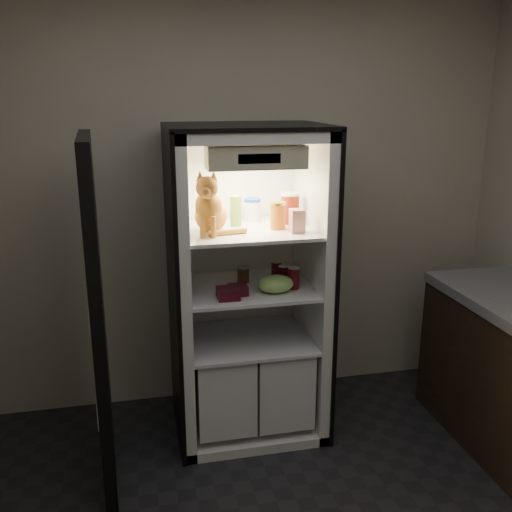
# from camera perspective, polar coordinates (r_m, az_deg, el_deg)

# --- Properties ---
(room_shell) EXTENTS (3.60, 3.60, 3.60)m
(room_shell) POSITION_cam_1_polar(r_m,az_deg,el_deg) (1.96, 6.99, 3.48)
(room_shell) COLOR white
(room_shell) RESTS_ON floor
(refrigerator) EXTENTS (0.90, 0.72, 1.88)m
(refrigerator) POSITION_cam_1_polar(r_m,az_deg,el_deg) (3.48, -0.99, -4.99)
(refrigerator) COLOR white
(refrigerator) RESTS_ON floor
(fridge_door) EXTENTS (0.11, 0.87, 1.85)m
(fridge_door) POSITION_cam_1_polar(r_m,az_deg,el_deg) (3.07, -15.49, -6.11)
(fridge_door) COLOR black
(fridge_door) RESTS_ON floor
(tabby_cat) EXTENTS (0.30, 0.36, 0.36)m
(tabby_cat) POSITION_cam_1_polar(r_m,az_deg,el_deg) (3.14, -4.63, 4.68)
(tabby_cat) COLOR #B86817
(tabby_cat) RESTS_ON refrigerator
(parmesan_shaker) EXTENTS (0.07, 0.07, 0.18)m
(parmesan_shaker) POSITION_cam_1_polar(r_m,az_deg,el_deg) (3.32, -2.04, 4.53)
(parmesan_shaker) COLOR #248429
(parmesan_shaker) RESTS_ON refrigerator
(mayo_tub) EXTENTS (0.10, 0.10, 0.14)m
(mayo_tub) POSITION_cam_1_polar(r_m,az_deg,el_deg) (3.45, -0.38, 4.66)
(mayo_tub) COLOR white
(mayo_tub) RESTS_ON refrigerator
(salsa_jar) EXTENTS (0.09, 0.09, 0.16)m
(salsa_jar) POSITION_cam_1_polar(r_m,az_deg,el_deg) (3.25, 2.19, 4.07)
(salsa_jar) COLOR #9B230E
(salsa_jar) RESTS_ON refrigerator
(pepper_jar) EXTENTS (0.11, 0.11, 0.18)m
(pepper_jar) POSITION_cam_1_polar(r_m,az_deg,el_deg) (3.39, 3.44, 4.80)
(pepper_jar) COLOR maroon
(pepper_jar) RESTS_ON refrigerator
(cream_carton) EXTENTS (0.08, 0.08, 0.13)m
(cream_carton) POSITION_cam_1_polar(r_m,az_deg,el_deg) (3.17, 4.13, 3.52)
(cream_carton) COLOR silver
(cream_carton) RESTS_ON refrigerator
(soda_can_a) EXTENTS (0.06, 0.06, 0.11)m
(soda_can_a) POSITION_cam_1_polar(r_m,az_deg,el_deg) (3.48, 2.04, -1.47)
(soda_can_a) COLOR black
(soda_can_a) RESTS_ON refrigerator
(soda_can_b) EXTENTS (0.06, 0.06, 0.11)m
(soda_can_b) POSITION_cam_1_polar(r_m,az_deg,el_deg) (3.40, 2.73, -1.89)
(soda_can_b) COLOR black
(soda_can_b) RESTS_ON refrigerator
(soda_can_c) EXTENTS (0.07, 0.07, 0.13)m
(soda_can_c) POSITION_cam_1_polar(r_m,az_deg,el_deg) (3.32, 3.78, -2.21)
(soda_can_c) COLOR black
(soda_can_c) RESTS_ON refrigerator
(condiment_jar) EXTENTS (0.07, 0.07, 0.10)m
(condiment_jar) POSITION_cam_1_polar(r_m,az_deg,el_deg) (3.43, -1.29, -1.82)
(condiment_jar) COLOR #532C17
(condiment_jar) RESTS_ON refrigerator
(grape_bag) EXTENTS (0.20, 0.15, 0.10)m
(grape_bag) POSITION_cam_1_polar(r_m,az_deg,el_deg) (3.25, 1.99, -2.82)
(grape_bag) COLOR #93CD5F
(grape_bag) RESTS_ON refrigerator
(berry_box_left) EXTENTS (0.12, 0.12, 0.06)m
(berry_box_left) POSITION_cam_1_polar(r_m,az_deg,el_deg) (3.17, -2.80, -3.75)
(berry_box_left) COLOR #540E1C
(berry_box_left) RESTS_ON refrigerator
(berry_box_right) EXTENTS (0.11, 0.11, 0.05)m
(berry_box_right) POSITION_cam_1_polar(r_m,az_deg,el_deg) (3.23, -1.82, -3.40)
(berry_box_right) COLOR #540E1C
(berry_box_right) RESTS_ON refrigerator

